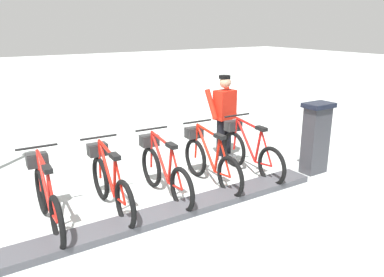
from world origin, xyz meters
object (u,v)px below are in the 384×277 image
bike_docked_2 (163,170)px  bike_docked_0 (249,151)px  worker_near_rack (224,114)px  bike_docked_3 (110,182)px  bike_docked_1 (209,160)px  payment_kiosk (316,137)px  bike_docked_4 (47,197)px

bike_docked_2 → bike_docked_0: bearing=-90.0°
bike_docked_0 → worker_near_rack: worker_near_rack is taller
bike_docked_2 → worker_near_rack: size_ratio=1.04×
bike_docked_2 → bike_docked_3: (0.00, 0.87, 0.00)m
bike_docked_0 → bike_docked_1: (0.00, 0.87, 0.00)m
payment_kiosk → bike_docked_1: payment_kiosk is taller
payment_kiosk → bike_docked_4: 4.55m
payment_kiosk → bike_docked_2: (0.57, 2.78, -0.24)m
payment_kiosk → bike_docked_1: bearing=73.3°
bike_docked_0 → bike_docked_4: size_ratio=1.00×
payment_kiosk → bike_docked_4: (0.57, 4.51, -0.24)m
bike_docked_3 → worker_near_rack: 2.89m
bike_docked_0 → bike_docked_1: size_ratio=1.00×
bike_docked_4 → bike_docked_0: bearing=-90.0°
payment_kiosk → bike_docked_1: size_ratio=0.74×
bike_docked_1 → bike_docked_3: 1.74m
bike_docked_0 → bike_docked_4: (0.00, 3.47, 0.00)m
bike_docked_0 → bike_docked_3: 2.60m
bike_docked_2 → payment_kiosk: bearing=-101.6°
bike_docked_3 → bike_docked_4: bearing=90.0°
bike_docked_0 → bike_docked_3: same height
bike_docked_1 → bike_docked_4: (0.00, 2.60, 0.00)m
payment_kiosk → bike_docked_0: 1.21m
bike_docked_0 → bike_docked_4: bearing=90.0°
payment_kiosk → bike_docked_4: payment_kiosk is taller
bike_docked_4 → bike_docked_1: bearing=-90.0°
bike_docked_0 → bike_docked_2: size_ratio=1.00×
bike_docked_1 → worker_near_rack: size_ratio=1.04×
bike_docked_4 → worker_near_rack: 3.72m
bike_docked_4 → bike_docked_2: bearing=-90.0°
bike_docked_0 → bike_docked_2: 1.74m
bike_docked_1 → bike_docked_3: (0.00, 1.74, 0.00)m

